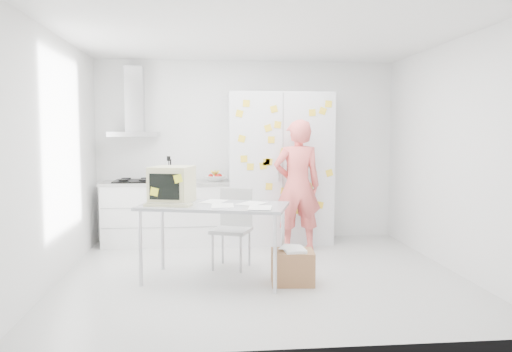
{
  "coord_description": "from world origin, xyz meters",
  "views": [
    {
      "loc": [
        -0.62,
        -5.58,
        1.63
      ],
      "look_at": [
        0.01,
        0.76,
        1.07
      ],
      "focal_mm": 35.0,
      "sensor_mm": 36.0,
      "label": 1
    }
  ],
  "objects": [
    {
      "name": "tall_cabinet",
      "position": [
        0.45,
        1.67,
        1.1
      ],
      "size": [
        1.5,
        0.68,
        2.2
      ],
      "color": "silver",
      "rests_on": "ground"
    },
    {
      "name": "desk",
      "position": [
        -0.84,
        -0.06,
        0.95
      ],
      "size": [
        1.72,
        1.18,
        1.25
      ],
      "rotation": [
        0.0,
        0.0,
        -0.27
      ],
      "color": "#ACAFB7",
      "rests_on": "ground"
    },
    {
      "name": "floor",
      "position": [
        0.0,
        0.0,
        -0.01
      ],
      "size": [
        4.5,
        4.0,
        0.02
      ],
      "primitive_type": "cube",
      "color": "silver",
      "rests_on": "ground"
    },
    {
      "name": "ceiling",
      "position": [
        0.0,
        0.0,
        2.7
      ],
      "size": [
        4.5,
        4.0,
        0.02
      ],
      "primitive_type": "cube",
      "color": "white",
      "rests_on": "walls"
    },
    {
      "name": "person",
      "position": [
        0.61,
        1.1,
        0.9
      ],
      "size": [
        0.67,
        0.46,
        1.8
      ],
      "primitive_type": "imported",
      "rotation": [
        0.0,
        0.0,
        3.19
      ],
      "color": "#F86560",
      "rests_on": "ground"
    },
    {
      "name": "chair",
      "position": [
        -0.3,
        0.37,
        0.54
      ],
      "size": [
        0.55,
        0.55,
        0.95
      ],
      "rotation": [
        0.0,
        0.0,
        -0.38
      ],
      "color": "#B0B0AE",
      "rests_on": "ground"
    },
    {
      "name": "counter_run",
      "position": [
        -1.2,
        1.7,
        0.47
      ],
      "size": [
        1.84,
        0.63,
        1.28
      ],
      "color": "white",
      "rests_on": "ground"
    },
    {
      "name": "cardboard_box",
      "position": [
        0.29,
        -0.39,
        0.19
      ],
      "size": [
        0.48,
        0.4,
        0.4
      ],
      "rotation": [
        0.0,
        0.0,
        -0.09
      ],
      "color": "#9C6C43",
      "rests_on": "ground"
    },
    {
      "name": "range_hood",
      "position": [
        -1.65,
        1.84,
        1.96
      ],
      "size": [
        0.7,
        0.48,
        1.01
      ],
      "color": "silver",
      "rests_on": "walls"
    },
    {
      "name": "walls",
      "position": [
        0.0,
        0.72,
        1.35
      ],
      "size": [
        4.52,
        4.01,
        2.7
      ],
      "color": "white",
      "rests_on": "ground"
    }
  ]
}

